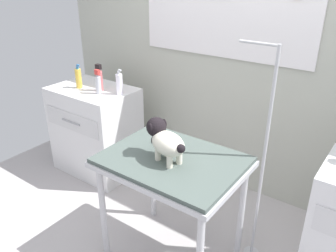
{
  "coord_description": "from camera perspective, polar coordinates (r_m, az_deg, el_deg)",
  "views": [
    {
      "loc": [
        1.17,
        -1.41,
        1.95
      ],
      "look_at": [
        0.04,
        0.15,
        1.05
      ],
      "focal_mm": 36.66,
      "sensor_mm": 36.0,
      "label": 1
    }
  ],
  "objects": [
    {
      "name": "rear_wall_panel",
      "position": [
        3.03,
        12.22,
        9.69
      ],
      "size": [
        4.0,
        0.11,
        2.3
      ],
      "color": "#ADAFA1",
      "rests_on": "ground"
    },
    {
      "name": "grooming_table",
      "position": [
        2.25,
        0.73,
        -7.26
      ],
      "size": [
        0.9,
        0.68,
        0.83
      ],
      "color": "#B7B7BC",
      "rests_on": "ground"
    },
    {
      "name": "grooming_arm",
      "position": [
        2.36,
        15.19,
        -7.11
      ],
      "size": [
        0.3,
        0.11,
        1.55
      ],
      "color": "#B7B7BC",
      "rests_on": "ground"
    },
    {
      "name": "dog",
      "position": [
        2.13,
        -0.57,
        -2.32
      ],
      "size": [
        0.35,
        0.23,
        0.26
      ],
      "color": "silver",
      "rests_on": "grooming_table"
    },
    {
      "name": "counter_left",
      "position": [
        3.53,
        -11.87,
        -0.64
      ],
      "size": [
        0.8,
        0.58,
        0.88
      ],
      "color": "silver",
      "rests_on": "ground"
    },
    {
      "name": "conditioner_bottle",
      "position": [
        3.14,
        -8.09,
        6.95
      ],
      "size": [
        0.06,
        0.06,
        0.23
      ],
      "color": "white",
      "rests_on": "counter_left"
    },
    {
      "name": "detangler_spray",
      "position": [
        3.18,
        -11.53,
        6.94
      ],
      "size": [
        0.05,
        0.05,
        0.23
      ],
      "color": "#B5B5BE",
      "rests_on": "counter_left"
    },
    {
      "name": "pump_bottle_white",
      "position": [
        3.26,
        -11.34,
        7.61
      ],
      "size": [
        0.06,
        0.06,
        0.25
      ],
      "color": "#CE5E63",
      "rests_on": "counter_left"
    },
    {
      "name": "spray_bottle_tall",
      "position": [
        3.39,
        -14.65,
        7.71
      ],
      "size": [
        0.06,
        0.06,
        0.23
      ],
      "color": "gold",
      "rests_on": "counter_left"
    }
  ]
}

